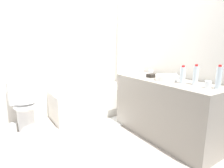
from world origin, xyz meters
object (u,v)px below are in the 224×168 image
object	(u,v)px
bath_mat	(114,122)
drinking_glass_1	(208,85)
toilet	(24,105)
sink_basin	(167,78)
sink_faucet	(176,76)
water_bottle_2	(183,75)
bathtub	(93,100)
water_bottle_1	(196,75)
toilet_paper_roll	(13,128)
drinking_glass_0	(151,73)
amenity_basket	(152,76)
water_bottle_0	(219,78)
soap_dish	(138,73)
drinking_glass_2	(141,72)

from	to	relation	value
bath_mat	drinking_glass_1	bearing A→B (deg)	-76.79
toilet	sink_basin	xyz separation A→B (m)	(1.60, -1.39, 0.48)
sink_faucet	water_bottle_2	bearing A→B (deg)	-127.05
bath_mat	bathtub	bearing A→B (deg)	102.05
water_bottle_1	toilet_paper_roll	size ratio (longest dim) A/B	1.92
drinking_glass_0	amenity_basket	world-z (taller)	drinking_glass_0
water_bottle_2	drinking_glass_1	world-z (taller)	water_bottle_2
toilet	bath_mat	size ratio (longest dim) A/B	1.19
sink_faucet	drinking_glass_1	size ratio (longest dim) A/B	1.83
toilet	water_bottle_0	bearing A→B (deg)	35.95
water_bottle_0	bath_mat	size ratio (longest dim) A/B	0.41
soap_dish	bathtub	bearing A→B (deg)	123.26
amenity_basket	bath_mat	bearing A→B (deg)	120.06
drinking_glass_2	amenity_basket	xyz separation A→B (m)	(-0.01, -0.25, -0.02)
toilet	bath_mat	world-z (taller)	toilet
water_bottle_0	soap_dish	distance (m)	1.26
bath_mat	water_bottle_2	bearing A→B (deg)	-72.96
drinking_glass_0	drinking_glass_1	distance (m)	0.95
bathtub	toilet	bearing A→B (deg)	177.59
drinking_glass_2	bathtub	bearing A→B (deg)	117.64
water_bottle_0	amenity_basket	world-z (taller)	water_bottle_0
water_bottle_1	soap_dish	bearing A→B (deg)	91.10
bath_mat	drinking_glass_0	bearing A→B (deg)	-46.57
sink_basin	bath_mat	size ratio (longest dim) A/B	0.48
bathtub	water_bottle_1	size ratio (longest dim) A/B	6.17
drinking_glass_1	drinking_glass_2	distance (m)	1.07
amenity_basket	soap_dish	distance (m)	0.36
bathtub	water_bottle_0	bearing A→B (deg)	-75.63
sink_faucet	drinking_glass_1	xyz separation A→B (m)	(-0.18, -0.56, 0.01)
bathtub	drinking_glass_2	distance (m)	1.12
sink_faucet	bath_mat	xyz separation A→B (m)	(-0.50, 0.80, -0.86)
bathtub	sink_faucet	xyz separation A→B (m)	(0.61, -1.34, 0.59)
water_bottle_1	drinking_glass_2	xyz separation A→B (m)	(-0.06, 0.89, -0.07)
water_bottle_1	bath_mat	bearing A→B (deg)	107.76
sink_faucet	amenity_basket	distance (m)	0.33
water_bottle_0	toilet_paper_roll	xyz separation A→B (m)	(-1.86, 1.98, -0.89)
bathtub	toilet_paper_roll	xyz separation A→B (m)	(-1.35, 0.01, -0.20)
sink_basin	drinking_glass_1	bearing A→B (deg)	-89.36
water_bottle_0	water_bottle_1	bearing A→B (deg)	93.08
drinking_glass_0	bath_mat	distance (m)	1.04
drinking_glass_2	bath_mat	bearing A→B (deg)	137.91
water_bottle_2	water_bottle_0	bearing A→B (deg)	-79.72
sink_basin	sink_faucet	size ratio (longest dim) A/B	1.99
water_bottle_1	toilet_paper_roll	xyz separation A→B (m)	(-1.85, 1.73, -0.88)
drinking_glass_1	water_bottle_2	bearing A→B (deg)	90.20
water_bottle_2	drinking_glass_1	xyz separation A→B (m)	(0.00, -0.32, -0.06)
drinking_glass_0	soap_dish	size ratio (longest dim) A/B	1.01
water_bottle_0	soap_dish	bearing A→B (deg)	91.51
amenity_basket	water_bottle_2	bearing A→B (deg)	-88.98
sink_faucet	water_bottle_0	world-z (taller)	water_bottle_0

